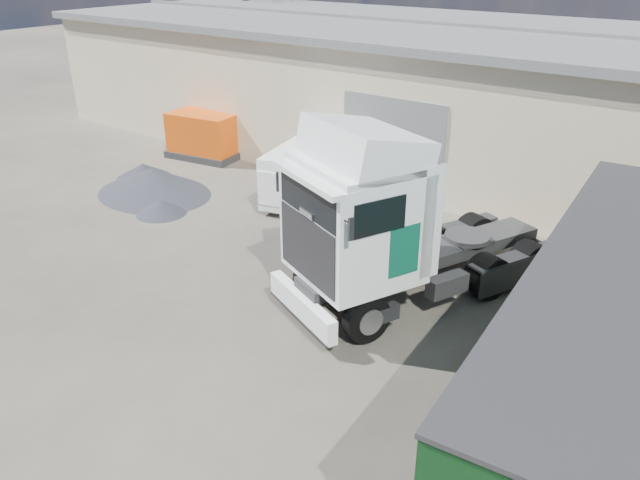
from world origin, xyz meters
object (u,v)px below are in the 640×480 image
Objects in this scene: box_trailer at (600,330)px; panel_van at (312,171)px; orange_skip at (205,138)px; tractor_unit at (386,230)px.

panel_van is at bearing 145.50° from box_trailer.
box_trailer is 3.33× the size of orange_skip.
box_trailer is (5.35, -1.68, 0.16)m from tractor_unit.
panel_van reaches higher than orange_skip.
tractor_unit is at bearing -52.26° from panel_van.
tractor_unit is 13.74m from orange_skip.
tractor_unit is 2.30× the size of orange_skip.
panel_van is 1.58× the size of orange_skip.
box_trailer is 19.30m from orange_skip.
tractor_unit reaches higher than box_trailer.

